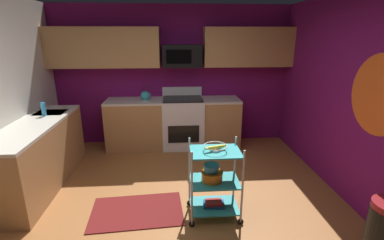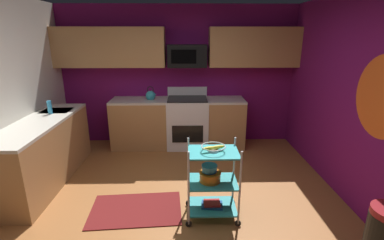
{
  "view_description": "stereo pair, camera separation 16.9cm",
  "coord_description": "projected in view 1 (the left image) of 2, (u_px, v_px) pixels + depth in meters",
  "views": [
    {
      "loc": [
        -0.01,
        -2.96,
        2.08
      ],
      "look_at": [
        0.23,
        0.37,
        1.05
      ],
      "focal_mm": 26.13,
      "sensor_mm": 36.0,
      "label": 1
    },
    {
      "loc": [
        0.16,
        -2.96,
        2.08
      ],
      "look_at": [
        0.23,
        0.37,
        1.05
      ],
      "focal_mm": 26.13,
      "sensor_mm": 36.0,
      "label": 2
    }
  ],
  "objects": [
    {
      "name": "mixing_bowl_small",
      "position": [
        211.0,
        168.0,
        3.19
      ],
      "size": [
        0.18,
        0.18,
        0.08
      ],
      "color": "#338CBF",
      "rests_on": "rolling_cart"
    },
    {
      "name": "upper_cabinets",
      "position": [
        170.0,
        47.0,
        5.01
      ],
      "size": [
        4.4,
        0.33,
        0.7
      ],
      "color": "#B27F4C"
    },
    {
      "name": "wall_flower_decal",
      "position": [
        378.0,
        95.0,
        3.0
      ],
      "size": [
        0.0,
        0.89,
        0.89
      ],
      "primitive_type": "cylinder",
      "rotation": [
        0.0,
        1.57,
        0.0
      ],
      "color": "#E5591E"
    },
    {
      "name": "book_stack",
      "position": [
        214.0,
        203.0,
        3.31
      ],
      "size": [
        0.26,
        0.19,
        0.05
      ],
      "color": "#1E4C8C",
      "rests_on": "rolling_cart"
    },
    {
      "name": "wall_right",
      "position": [
        368.0,
        105.0,
        3.2
      ],
      "size": [
        0.06,
        4.8,
        2.6
      ],
      "primitive_type": "cube",
      "color": "#6B1156",
      "rests_on": "ground"
    },
    {
      "name": "rolling_cart",
      "position": [
        215.0,
        181.0,
        3.23
      ],
      "size": [
        0.62,
        0.43,
        0.91
      ],
      "color": "silver",
      "rests_on": "ground"
    },
    {
      "name": "floor",
      "position": [
        176.0,
        212.0,
        3.44
      ],
      "size": [
        4.4,
        4.8,
        0.04
      ],
      "primitive_type": "cube",
      "color": "#995B2D",
      "rests_on": "ground"
    },
    {
      "name": "counter_run",
      "position": [
        122.0,
        135.0,
        4.66
      ],
      "size": [
        3.44,
        2.66,
        0.92
      ],
      "color": "#B27F4C",
      "rests_on": "ground"
    },
    {
      "name": "dish_soap_bottle",
      "position": [
        44.0,
        109.0,
        4.1
      ],
      "size": [
        0.06,
        0.06,
        0.2
      ],
      "primitive_type": "cylinder",
      "color": "#2D8CBF",
      "rests_on": "counter_run"
    },
    {
      "name": "mixing_bowl_large",
      "position": [
        212.0,
        176.0,
        3.2
      ],
      "size": [
        0.25,
        0.25,
        0.11
      ],
      "color": "orange",
      "rests_on": "rolling_cart"
    },
    {
      "name": "oven_range",
      "position": [
        183.0,
        122.0,
        5.31
      ],
      "size": [
        0.76,
        0.65,
        1.1
      ],
      "color": "white",
      "rests_on": "ground"
    },
    {
      "name": "wall_back",
      "position": [
        173.0,
        76.0,
        5.36
      ],
      "size": [
        4.52,
        0.06,
        2.6
      ],
      "primitive_type": "cube",
      "color": "#6B1156",
      "rests_on": "ground"
    },
    {
      "name": "floor_rug",
      "position": [
        137.0,
        211.0,
        3.41
      ],
      "size": [
        1.15,
        0.77,
        0.01
      ],
      "primitive_type": "cube",
      "rotation": [
        0.0,
        0.0,
        0.07
      ],
      "color": "maroon",
      "rests_on": "ground"
    },
    {
      "name": "fruit_bowl",
      "position": [
        215.0,
        147.0,
        3.1
      ],
      "size": [
        0.27,
        0.27,
        0.07
      ],
      "color": "silver",
      "rests_on": "rolling_cart"
    },
    {
      "name": "kettle",
      "position": [
        146.0,
        96.0,
        5.1
      ],
      "size": [
        0.21,
        0.18,
        0.26
      ],
      "color": "teal",
      "rests_on": "counter_run"
    },
    {
      "name": "microwave",
      "position": [
        182.0,
        56.0,
        5.05
      ],
      "size": [
        0.7,
        0.39,
        0.4
      ],
      "color": "black"
    }
  ]
}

